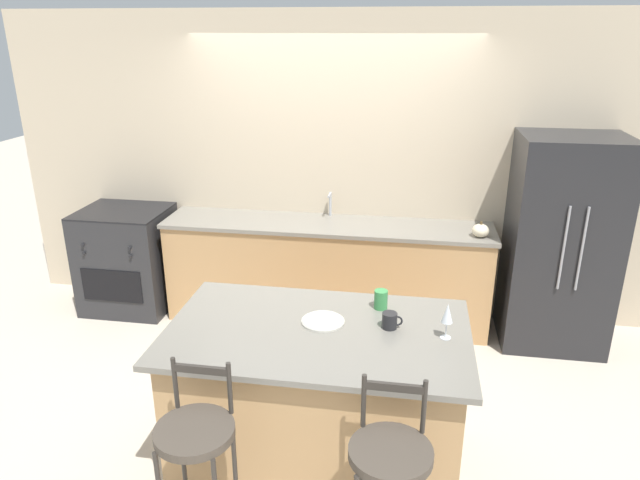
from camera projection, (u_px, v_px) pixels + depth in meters
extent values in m
plane|color=beige|center=(320.00, 335.00, 5.01)|extent=(18.00, 18.00, 0.00)
cube|color=beige|center=(332.00, 168.00, 5.14)|extent=(6.00, 0.07, 2.70)
cube|color=tan|center=(327.00, 273.00, 5.18)|extent=(2.86, 0.59, 0.90)
cube|color=gray|center=(327.00, 224.00, 5.02)|extent=(2.90, 0.63, 0.03)
cube|color=black|center=(327.00, 223.00, 5.01)|extent=(0.56, 0.33, 0.01)
cylinder|color=#ADAFB5|center=(330.00, 204.00, 5.16)|extent=(0.02, 0.02, 0.22)
cylinder|color=#ADAFB5|center=(329.00, 195.00, 5.07)|extent=(0.02, 0.12, 0.02)
cube|color=tan|center=(317.00, 399.00, 3.43)|extent=(1.62, 0.93, 0.88)
cube|color=gray|center=(317.00, 332.00, 3.27)|extent=(1.74, 1.05, 0.03)
cube|color=#232326|center=(560.00, 243.00, 4.67)|extent=(0.82, 0.69, 1.77)
cylinder|color=#939399|center=(564.00, 248.00, 4.31)|extent=(0.02, 0.02, 0.67)
cylinder|color=#939399|center=(582.00, 250.00, 4.29)|extent=(0.02, 0.02, 0.67)
cube|color=#28282B|center=(128.00, 260.00, 5.40)|extent=(0.79, 0.68, 0.95)
cube|color=black|center=(112.00, 286.00, 5.12)|extent=(0.57, 0.01, 0.31)
cube|color=black|center=(122.00, 211.00, 5.23)|extent=(0.79, 0.68, 0.02)
cylinder|color=black|center=(82.00, 245.00, 5.02)|extent=(0.03, 0.02, 0.03)
cylinder|color=black|center=(129.00, 248.00, 4.95)|extent=(0.03, 0.02, 0.03)
cylinder|color=black|center=(84.00, 253.00, 5.04)|extent=(0.03, 0.02, 0.03)
cylinder|color=black|center=(130.00, 256.00, 4.98)|extent=(0.03, 0.02, 0.03)
cylinder|color=#332D28|center=(185.00, 472.00, 2.97)|extent=(0.02, 0.02, 0.72)
cylinder|color=#332D28|center=(236.00, 478.00, 2.93)|extent=(0.02, 0.02, 0.72)
cylinder|color=#4C4238|center=(194.00, 432.00, 2.69)|extent=(0.38, 0.38, 0.04)
cylinder|color=#332D28|center=(175.00, 383.00, 2.78)|extent=(0.02, 0.02, 0.28)
cylinder|color=#332D28|center=(230.00, 388.00, 2.74)|extent=(0.02, 0.02, 0.28)
cube|color=#332D28|center=(201.00, 370.00, 2.73)|extent=(0.28, 0.02, 0.04)
cylinder|color=#4C4238|center=(391.00, 453.00, 2.56)|extent=(0.38, 0.38, 0.04)
cylinder|color=#332D28|center=(364.00, 401.00, 2.65)|extent=(0.02, 0.02, 0.28)
cylinder|color=#332D28|center=(424.00, 407.00, 2.61)|extent=(0.02, 0.02, 0.28)
cube|color=#332D28|center=(394.00, 387.00, 2.60)|extent=(0.28, 0.02, 0.04)
cylinder|color=beige|center=(323.00, 321.00, 3.35)|extent=(0.25, 0.25, 0.01)
torus|color=beige|center=(323.00, 320.00, 3.34)|extent=(0.25, 0.25, 0.01)
cylinder|color=white|center=(445.00, 337.00, 3.18)|extent=(0.06, 0.06, 0.00)
cylinder|color=white|center=(446.00, 330.00, 3.16)|extent=(0.01, 0.01, 0.10)
cone|color=white|center=(448.00, 313.00, 3.13)|extent=(0.06, 0.06, 0.11)
cylinder|color=#232326|center=(390.00, 321.00, 3.27)|extent=(0.09, 0.09, 0.09)
torus|color=#232326|center=(397.00, 321.00, 3.26)|extent=(0.06, 0.01, 0.06)
cylinder|color=#3D934C|center=(381.00, 299.00, 3.50)|extent=(0.08, 0.08, 0.12)
ellipsoid|color=beige|center=(481.00, 231.00, 4.65)|extent=(0.14, 0.14, 0.11)
cylinder|color=brown|center=(481.00, 223.00, 4.63)|extent=(0.02, 0.02, 0.02)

